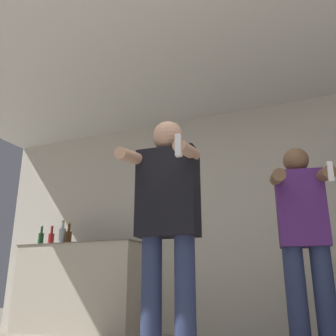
% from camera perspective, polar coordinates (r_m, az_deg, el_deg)
% --- Properties ---
extents(wall_back, '(7.00, 0.06, 2.55)m').
position_cam_1_polar(wall_back, '(4.31, 13.33, -6.82)').
color(wall_back, beige).
rests_on(wall_back, ground_plane).
extents(ceiling_slab, '(7.00, 3.26, 0.05)m').
position_cam_1_polar(ceiling_slab, '(3.54, 7.59, 18.47)').
color(ceiling_slab, silver).
rests_on(ceiling_slab, wall_back).
extents(counter, '(1.56, 0.63, 0.99)m').
position_cam_1_polar(counter, '(4.71, -13.02, -17.31)').
color(counter, '#BCB29E').
rests_on(counter, ground_plane).
extents(bottle_red_label, '(0.08, 0.08, 0.28)m').
position_cam_1_polar(bottle_red_label, '(4.82, -14.94, -10.08)').
color(bottle_red_label, '#563314').
rests_on(bottle_red_label, counter).
extents(bottle_amber_bourbon, '(0.08, 0.08, 0.31)m').
position_cam_1_polar(bottle_amber_bourbon, '(4.88, -15.83, -9.88)').
color(bottle_amber_bourbon, silver).
rests_on(bottle_amber_bourbon, counter).
extents(bottle_clear_vodka, '(0.07, 0.07, 0.27)m').
position_cam_1_polar(bottle_clear_vodka, '(5.08, -18.80, -10.11)').
color(bottle_clear_vodka, '#194723').
rests_on(bottle_clear_vodka, counter).
extents(bottle_tall_gin, '(0.07, 0.07, 0.25)m').
position_cam_1_polar(bottle_tall_gin, '(4.98, -17.38, -10.18)').
color(bottle_tall_gin, maroon).
rests_on(bottle_tall_gin, counter).
extents(person_woman_foreground, '(0.50, 0.50, 1.65)m').
position_cam_1_polar(person_woman_foreground, '(2.55, -0.07, -7.18)').
color(person_woman_foreground, navy).
rests_on(person_woman_foreground, ground_plane).
extents(person_man_side, '(0.49, 0.53, 1.57)m').
position_cam_1_polar(person_man_side, '(3.03, 20.07, -9.68)').
color(person_man_side, navy).
rests_on(person_man_side, ground_plane).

